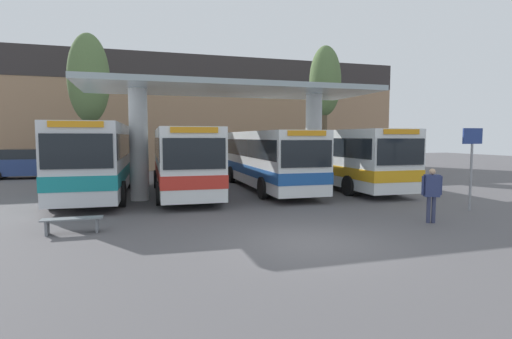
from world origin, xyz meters
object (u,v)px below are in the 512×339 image
at_px(parked_car_street, 24,164).
at_px(poplar_tree_behind_left, 89,80).
at_px(transit_bus_right_bay, 265,157).
at_px(info_sign_platform, 472,152).
at_px(transit_bus_left_bay, 98,157).
at_px(poplar_tree_behind_right, 325,82).
at_px(transit_bus_far_right_bay, 338,155).
at_px(transit_bus_center_bay, 183,158).
at_px(pedestrian_waiting, 432,190).
at_px(waiting_bench_near_pillar, 72,222).

bearing_deg(parked_car_street, poplar_tree_behind_left, -28.74).
distance_m(transit_bus_right_bay, info_sign_platform, 10.30).
relative_size(transit_bus_left_bay, poplar_tree_behind_right, 1.09).
distance_m(transit_bus_right_bay, transit_bus_far_right_bay, 4.36).
bearing_deg(info_sign_platform, poplar_tree_behind_left, 133.67).
distance_m(poplar_tree_behind_left, parked_car_street, 7.66).
distance_m(transit_bus_center_bay, pedestrian_waiting, 11.59).
relative_size(transit_bus_left_bay, info_sign_platform, 3.33).
distance_m(transit_bus_left_bay, transit_bus_far_right_bay, 12.94).
bearing_deg(waiting_bench_near_pillar, poplar_tree_behind_right, 43.99).
height_order(waiting_bench_near_pillar, pedestrian_waiting, pedestrian_waiting).
bearing_deg(waiting_bench_near_pillar, transit_bus_far_right_bay, 31.38).
bearing_deg(transit_bus_left_bay, parked_car_street, -59.18).
distance_m(poplar_tree_behind_left, poplar_tree_behind_right, 16.74).
relative_size(transit_bus_left_bay, waiting_bench_near_pillar, 6.23).
bearing_deg(parked_car_street, waiting_bench_near_pillar, -71.82).
xyz_separation_m(info_sign_platform, poplar_tree_behind_right, (1.57, 15.67, 4.73)).
relative_size(pedestrian_waiting, poplar_tree_behind_right, 0.19).
relative_size(pedestrian_waiting, parked_car_street, 0.38).
relative_size(pedestrian_waiting, poplar_tree_behind_left, 0.19).
xyz_separation_m(transit_bus_right_bay, transit_bus_far_right_bay, (4.35, -0.29, 0.03)).
distance_m(transit_bus_far_right_bay, poplar_tree_behind_left, 16.56).
distance_m(pedestrian_waiting, poplar_tree_behind_right, 18.65).
bearing_deg(transit_bus_center_bay, waiting_bench_near_pillar, 62.32).
xyz_separation_m(transit_bus_right_bay, poplar_tree_behind_right, (7.09, 6.99, 5.23)).
relative_size(transit_bus_right_bay, waiting_bench_near_pillar, 6.97).
bearing_deg(poplar_tree_behind_right, transit_bus_right_bay, -135.41).
bearing_deg(transit_bus_left_bay, transit_bus_far_right_bay, -176.23).
bearing_deg(transit_bus_left_bay, poplar_tree_behind_right, -151.76).
height_order(transit_bus_right_bay, transit_bus_far_right_bay, transit_bus_far_right_bay).
xyz_separation_m(waiting_bench_near_pillar, info_sign_platform, (14.21, -0.44, 1.92)).
bearing_deg(poplar_tree_behind_right, transit_bus_center_bay, -145.75).
height_order(transit_bus_center_bay, poplar_tree_behind_left, poplar_tree_behind_left).
distance_m(transit_bus_left_bay, poplar_tree_behind_left, 9.12).
relative_size(transit_bus_right_bay, parked_car_street, 2.51).
bearing_deg(transit_bus_left_bay, pedestrian_waiting, 141.79).
bearing_deg(transit_bus_far_right_bay, transit_bus_center_bay, 5.60).
bearing_deg(transit_bus_far_right_bay, waiting_bench_near_pillar, 32.67).
distance_m(waiting_bench_near_pillar, poplar_tree_behind_left, 16.66).
xyz_separation_m(transit_bus_far_right_bay, info_sign_platform, (1.16, -8.40, 0.46)).
bearing_deg(transit_bus_far_right_bay, transit_bus_left_bay, 2.63).
relative_size(waiting_bench_near_pillar, pedestrian_waiting, 0.94).
relative_size(transit_bus_left_bay, transit_bus_right_bay, 0.89).
distance_m(pedestrian_waiting, poplar_tree_behind_left, 21.82).
relative_size(waiting_bench_near_pillar, poplar_tree_behind_right, 0.17).
distance_m(transit_bus_far_right_bay, parked_car_street, 21.16).
bearing_deg(transit_bus_center_bay, poplar_tree_behind_left, -56.52).
height_order(pedestrian_waiting, poplar_tree_behind_left, poplar_tree_behind_left).
relative_size(transit_bus_left_bay, transit_bus_far_right_bay, 0.90).
xyz_separation_m(pedestrian_waiting, parked_car_street, (-16.71, 19.93, -0.13)).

